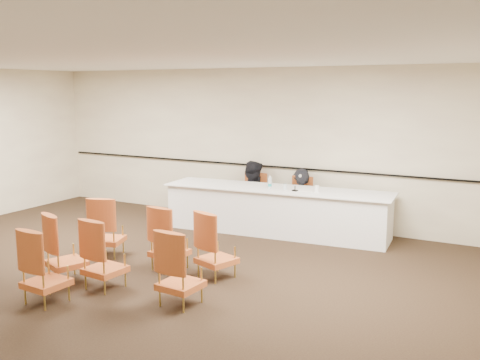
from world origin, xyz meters
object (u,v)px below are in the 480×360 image
at_px(panel_table, 276,211).
at_px(aud_chair_back_right, 180,267).
at_px(panelist_second_chair, 252,198).
at_px(aud_chair_extra, 45,265).
at_px(coffee_cup, 317,189).
at_px(aud_chair_back_mid, 105,253).
at_px(microphone, 295,183).
at_px(aud_chair_front_mid, 169,237).
at_px(aud_chair_back_left, 66,247).
at_px(panelist_main, 300,211).
at_px(panelist_second, 252,202).
at_px(aud_chair_front_right, 217,244).
at_px(panelist_main_chair, 301,202).
at_px(water_bottle, 270,182).
at_px(drinking_glass, 285,187).
at_px(aud_chair_front_left, 107,226).

distance_m(panel_table, aud_chair_back_right, 3.56).
relative_size(panelist_second_chair, aud_chair_extra, 1.00).
xyz_separation_m(coffee_cup, aud_chair_back_mid, (-1.62, -3.52, -0.42)).
xyz_separation_m(microphone, aud_chair_front_mid, (-0.93, -2.44, -0.50)).
relative_size(aud_chair_back_mid, aud_chair_extra, 1.00).
bearing_deg(panelist_second_chair, microphone, -33.49).
height_order(aud_chair_back_left, aud_chair_back_mid, same).
xyz_separation_m(panel_table, microphone, (0.40, -0.10, 0.56)).
relative_size(panelist_main, panelist_second_chair, 1.75).
bearing_deg(panelist_second, aud_chair_front_right, 110.70).
distance_m(panel_table, aud_chair_front_right, 2.53).
height_order(panelist_main_chair, aud_chair_back_mid, same).
bearing_deg(aud_chair_front_mid, panelist_main, 82.20).
xyz_separation_m(water_bottle, aud_chair_back_right, (0.44, -3.46, -0.47)).
distance_m(panelist_second_chair, aud_chair_back_mid, 4.09).
height_order(aud_chair_front_mid, aud_chair_front_right, same).
relative_size(aud_chair_front_right, aud_chair_extra, 1.00).
height_order(panelist_second_chair, coffee_cup, same).
distance_m(panelist_main_chair, coffee_cup, 0.95).
bearing_deg(aud_chair_back_right, microphone, 92.99).
distance_m(aud_chair_front_mid, aud_chair_back_right, 1.33).
relative_size(panelist_main, panelist_second, 1.01).
xyz_separation_m(panelist_main, drinking_glass, (-0.04, -0.65, 0.58)).
bearing_deg(drinking_glass, panelist_main_chair, 86.33).
relative_size(microphone, aud_chair_back_mid, 0.30).
bearing_deg(aud_chair_back_right, aud_chair_back_mid, -175.42).
distance_m(aud_chair_front_mid, aud_chair_extra, 1.83).
bearing_deg(panelist_second, aud_chair_back_left, 82.42).
bearing_deg(aud_chair_front_mid, aud_chair_front_right, 7.11).
height_order(microphone, water_bottle, microphone).
bearing_deg(aud_chair_front_right, aud_chair_back_left, -130.16).
height_order(panelist_main_chair, drinking_glass, panelist_main_chair).
distance_m(aud_chair_back_left, aud_chair_back_right, 1.84).
bearing_deg(aud_chair_front_left, aud_chair_back_left, -94.63).
distance_m(drinking_glass, coffee_cup, 0.60).
bearing_deg(aud_chair_front_left, aud_chair_back_mid, -67.93).
bearing_deg(microphone, aud_chair_back_left, -105.58).
bearing_deg(water_bottle, aud_chair_front_right, -82.06).
bearing_deg(coffee_cup, aud_chair_front_left, -136.35).
bearing_deg(water_bottle, aud_chair_front_left, -125.12).
bearing_deg(coffee_cup, microphone, -170.71).
xyz_separation_m(microphone, coffee_cup, (0.38, 0.06, -0.08)).
distance_m(panelist_second, aud_chair_front_mid, 3.09).
height_order(aud_chair_back_mid, aud_chair_extra, same).
distance_m(panel_table, panelist_second, 0.94).
relative_size(water_bottle, aud_chair_back_left, 0.24).
bearing_deg(aud_chair_extra, panel_table, 78.74).
bearing_deg(panelist_main_chair, aud_chair_front_mid, -108.38).
xyz_separation_m(microphone, drinking_glass, (-0.22, 0.07, -0.09)).
relative_size(aud_chair_back_left, aud_chair_extra, 1.00).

